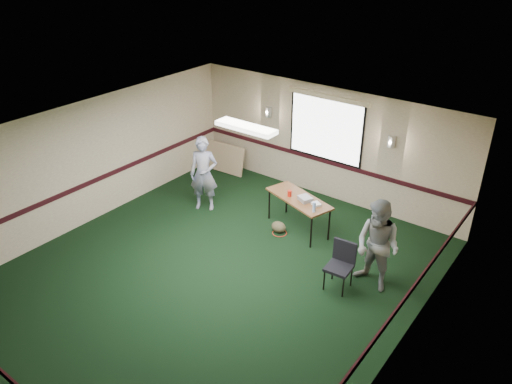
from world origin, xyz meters
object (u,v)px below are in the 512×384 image
Objects in this scene: projector at (305,199)px; conference_chair at (341,261)px; folding_table at (299,200)px; person_left at (204,174)px; person_right at (377,246)px.

conference_chair is (1.49, -1.14, -0.29)m from projector.
folding_table is 0.20m from projector.
conference_chair is 3.96m from person_left.
projector is at bearing -18.64° from person_left.
conference_chair is 0.51× the size of person_left.
person_left is at bearing -143.30° from projector.
projector is at bearing 171.34° from person_right.
projector is (0.17, -0.03, 0.10)m from folding_table.
conference_chair reaches higher than projector.
folding_table is 2.04m from conference_chair.
person_left is at bearing 165.92° from conference_chair.
folding_table is 1.83× the size of conference_chair.
person_right is at bearing -3.26° from folding_table.
person_left is (-2.23, -0.51, 0.16)m from folding_table.
person_right reaches higher than projector.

